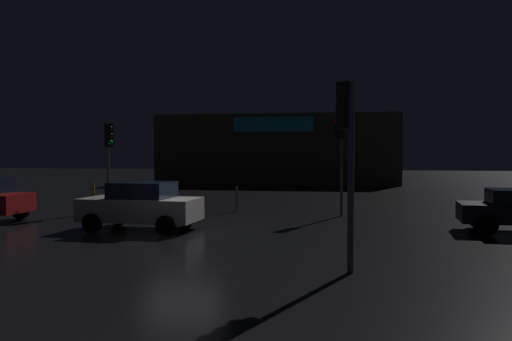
{
  "coord_description": "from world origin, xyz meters",
  "views": [
    {
      "loc": [
        5.16,
        -16.07,
        2.58
      ],
      "look_at": [
        1.69,
        3.84,
        1.86
      ],
      "focal_mm": 37.17,
      "sensor_mm": 36.0,
      "label": 1
    }
  ],
  "objects_px": {
    "traffic_signal_main": "(109,147)",
    "car_far": "(141,205)",
    "store_building": "(279,149)",
    "traffic_signal_opposite": "(347,136)",
    "traffic_signal_cross_left": "(339,141)"
  },
  "relations": [
    {
      "from": "store_building",
      "to": "traffic_signal_opposite",
      "type": "relative_size",
      "value": 4.81
    },
    {
      "from": "store_building",
      "to": "traffic_signal_main",
      "type": "xyz_separation_m",
      "value": [
        -4.29,
        -23.06,
        -0.0
      ]
    },
    {
      "from": "traffic_signal_opposite",
      "to": "car_far",
      "type": "xyz_separation_m",
      "value": [
        -6.72,
        5.12,
        -2.11
      ]
    },
    {
      "from": "store_building",
      "to": "traffic_signal_opposite",
      "type": "bearing_deg",
      "value": -80.09
    },
    {
      "from": "traffic_signal_main",
      "to": "car_far",
      "type": "xyz_separation_m",
      "value": [
        3.29,
        -4.57,
        -1.99
      ]
    },
    {
      "from": "traffic_signal_cross_left",
      "to": "car_far",
      "type": "distance_m",
      "value": 8.3
    },
    {
      "from": "traffic_signal_main",
      "to": "car_far",
      "type": "distance_m",
      "value": 5.97
    },
    {
      "from": "traffic_signal_main",
      "to": "traffic_signal_cross_left",
      "type": "distance_m",
      "value": 9.69
    },
    {
      "from": "traffic_signal_main",
      "to": "traffic_signal_opposite",
      "type": "height_order",
      "value": "traffic_signal_opposite"
    },
    {
      "from": "traffic_signal_opposite",
      "to": "car_far",
      "type": "distance_m",
      "value": 8.71
    },
    {
      "from": "traffic_signal_main",
      "to": "store_building",
      "type": "bearing_deg",
      "value": 79.47
    },
    {
      "from": "store_building",
      "to": "traffic_signal_cross_left",
      "type": "xyz_separation_m",
      "value": [
        5.4,
        -22.82,
        0.21
      ]
    },
    {
      "from": "traffic_signal_cross_left",
      "to": "car_far",
      "type": "height_order",
      "value": "traffic_signal_cross_left"
    },
    {
      "from": "car_far",
      "to": "traffic_signal_opposite",
      "type": "bearing_deg",
      "value": -37.33
    },
    {
      "from": "traffic_signal_main",
      "to": "traffic_signal_opposite",
      "type": "bearing_deg",
      "value": -44.07
    }
  ]
}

